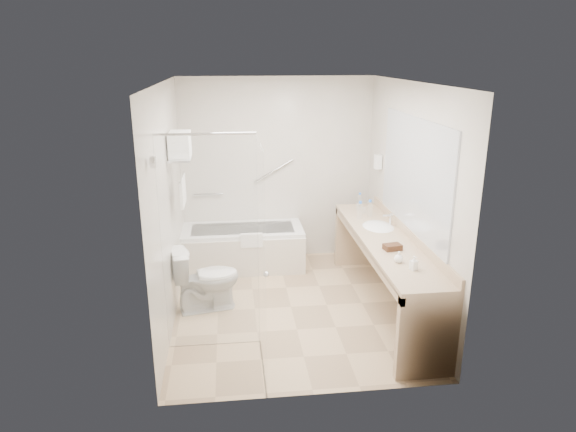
{
  "coord_description": "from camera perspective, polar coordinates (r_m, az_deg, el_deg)",
  "views": [
    {
      "loc": [
        -0.64,
        -5.26,
        2.77
      ],
      "look_at": [
        0.0,
        0.3,
        1.0
      ],
      "focal_mm": 32.0,
      "sensor_mm": 36.0,
      "label": 1
    }
  ],
  "objects": [
    {
      "name": "sink",
      "position": [
        6.08,
        9.98,
        -1.41
      ],
      "size": [
        0.4,
        0.52,
        0.14
      ],
      "primitive_type": "ellipsoid",
      "color": "white",
      "rests_on": "vanity_counter"
    },
    {
      "name": "wall_right",
      "position": [
        5.81,
        13.21,
        1.91
      ],
      "size": [
        0.1,
        3.2,
        2.5
      ],
      "primitive_type": "cube",
      "color": "beige",
      "rests_on": "ground"
    },
    {
      "name": "amenity_basket",
      "position": [
        5.38,
        11.53,
        -3.39
      ],
      "size": [
        0.2,
        0.15,
        0.06
      ],
      "primitive_type": "cube",
      "rotation": [
        0.0,
        0.0,
        0.18
      ],
      "color": "#4A2E1A",
      "rests_on": "vanity_counter"
    },
    {
      "name": "water_bottle_left",
      "position": [
        6.4,
        9.08,
        0.79
      ],
      "size": [
        0.07,
        0.07,
        0.21
      ],
      "rotation": [
        0.0,
        0.0,
        -0.33
      ],
      "color": "silver",
      "rests_on": "vanity_counter"
    },
    {
      "name": "faucet",
      "position": [
        6.09,
        11.34,
        -0.38
      ],
      "size": [
        0.03,
        0.03,
        0.14
      ],
      "primitive_type": "cylinder",
      "color": "silver",
      "rests_on": "vanity_counter"
    },
    {
      "name": "bathtub",
      "position": [
        6.96,
        -4.99,
        -3.52
      ],
      "size": [
        1.6,
        0.73,
        0.59
      ],
      "color": "white",
      "rests_on": "floor"
    },
    {
      "name": "toilet",
      "position": [
        5.86,
        -9.08,
        -6.9
      ],
      "size": [
        0.81,
        0.56,
        0.73
      ],
      "primitive_type": "imported",
      "rotation": [
        0.0,
        0.0,
        1.77
      ],
      "color": "white",
      "rests_on": "floor"
    },
    {
      "name": "ceiling",
      "position": [
        5.3,
        0.39,
        14.64
      ],
      "size": [
        2.6,
        3.2,
        0.1
      ],
      "primitive_type": "cube",
      "color": "silver",
      "rests_on": "wall_back"
    },
    {
      "name": "wall_left",
      "position": [
        5.51,
        -13.19,
        1.08
      ],
      "size": [
        0.1,
        3.2,
        2.5
      ],
      "primitive_type": "cube",
      "color": "beige",
      "rests_on": "ground"
    },
    {
      "name": "mirror",
      "position": [
        5.59,
        13.83,
        4.45
      ],
      "size": [
        0.02,
        2.0,
        1.2
      ],
      "primitive_type": "cube",
      "color": "#B0B5BD",
      "rests_on": "wall_right"
    },
    {
      "name": "grab_bar_long",
      "position": [
        7.01,
        -1.6,
        5.03
      ],
      "size": [
        0.53,
        0.03,
        0.33
      ],
      "primitive_type": "cylinder",
      "rotation": [
        0.0,
        1.05,
        0.0
      ],
      "color": "silver",
      "rests_on": "wall_back"
    },
    {
      "name": "towel_shelf",
      "position": [
        5.72,
        -11.87,
        6.96
      ],
      "size": [
        0.24,
        0.55,
        0.81
      ],
      "color": "silver",
      "rests_on": "wall_left"
    },
    {
      "name": "shower_enclosure",
      "position": [
        4.65,
        -6.01,
        -4.02
      ],
      "size": [
        0.96,
        0.91,
        2.11
      ],
      "color": "silver",
      "rests_on": "floor"
    },
    {
      "name": "wall_front",
      "position": [
        4.01,
        3.13,
        -4.73
      ],
      "size": [
        2.6,
        0.1,
        2.5
      ],
      "primitive_type": "cube",
      "color": "beige",
      "rests_on": "ground"
    },
    {
      "name": "water_bottle_right",
      "position": [
        6.83,
        7.98,
        1.77
      ],
      "size": [
        0.06,
        0.06,
        0.18
      ],
      "rotation": [
        0.0,
        0.0,
        -0.09
      ],
      "color": "silver",
      "rests_on": "vanity_counter"
    },
    {
      "name": "drinking_glass_far",
      "position": [
        6.67,
        7.83,
        1.04
      ],
      "size": [
        0.09,
        0.09,
        0.09
      ],
      "primitive_type": "cylinder",
      "rotation": [
        0.0,
        0.0,
        -0.41
      ],
      "color": "silver",
      "rests_on": "vanity_counter"
    },
    {
      "name": "drinking_glass_near",
      "position": [
        6.52,
        8.47,
        0.61
      ],
      "size": [
        0.08,
        0.08,
        0.08
      ],
      "primitive_type": "cylinder",
      "rotation": [
        0.0,
        0.0,
        -0.26
      ],
      "color": "silver",
      "rests_on": "vanity_counter"
    },
    {
      "name": "floor",
      "position": [
        5.97,
        0.34,
        -10.06
      ],
      "size": [
        3.2,
        3.2,
        0.0
      ],
      "primitive_type": "plane",
      "color": "tan",
      "rests_on": "ground"
    },
    {
      "name": "soap_bottle_b",
      "position": [
        5.06,
        12.19,
        -4.6
      ],
      "size": [
        0.11,
        0.13,
        0.09
      ],
      "primitive_type": "imported",
      "rotation": [
        0.0,
        0.0,
        -0.2
      ],
      "color": "white",
      "rests_on": "vanity_counter"
    },
    {
      "name": "soap_bottle_a",
      "position": [
        4.93,
        13.78,
        -5.49
      ],
      "size": [
        0.11,
        0.15,
        0.06
      ],
      "primitive_type": "imported",
      "rotation": [
        0.0,
        0.0,
        0.4
      ],
      "color": "white",
      "rests_on": "vanity_counter"
    },
    {
      "name": "water_bottle_mid",
      "position": [
        6.3,
        8.0,
        0.59
      ],
      "size": [
        0.07,
        0.07,
        0.22
      ],
      "rotation": [
        0.0,
        0.0,
        -0.34
      ],
      "color": "silver",
      "rests_on": "vanity_counter"
    },
    {
      "name": "grab_bar_short",
      "position": [
        7.06,
        -8.88,
        2.41
      ],
      "size": [
        0.4,
        0.03,
        0.03
      ],
      "primitive_type": "cylinder",
      "rotation": [
        0.0,
        1.57,
        0.0
      ],
      "color": "silver",
      "rests_on": "wall_back"
    },
    {
      "name": "wall_back",
      "position": [
        7.05,
        -1.22,
        5.11
      ],
      "size": [
        2.6,
        0.1,
        2.5
      ],
      "primitive_type": "cube",
      "color": "beige",
      "rests_on": "ground"
    },
    {
      "name": "vanity_counter",
      "position": [
        5.78,
        10.7,
        -4.39
      ],
      "size": [
        0.55,
        2.7,
        0.95
      ],
      "color": "tan",
      "rests_on": "floor"
    },
    {
      "name": "hairdryer_unit",
      "position": [
        6.71,
        9.96,
        5.96
      ],
      "size": [
        0.08,
        0.1,
        0.18
      ],
      "primitive_type": "cube",
      "color": "white",
      "rests_on": "wall_right"
    }
  ]
}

